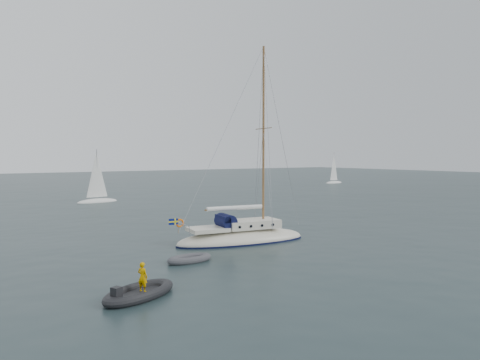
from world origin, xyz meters
TOP-DOWN VIEW (x-y plane):
  - ground at (0.00, 0.00)m, footprint 300.00×300.00m
  - sailboat at (1.32, 2.35)m, footprint 10.62×3.18m
  - dinghy at (-4.85, -1.13)m, footprint 2.97×1.34m
  - rib at (-10.02, -6.04)m, footprint 4.13×1.88m
  - distant_yacht_b at (58.40, 49.50)m, footprint 5.58×2.98m
  - distant_yacht_c at (1.25, 37.14)m, footprint 5.76×3.07m

SIDE VIEW (x-z plane):
  - ground at x=0.00m, z-range 0.00..0.00m
  - dinghy at x=-4.85m, z-range -0.03..0.40m
  - rib at x=-10.02m, z-range -0.55..1.04m
  - sailboat at x=1.32m, z-range -6.42..8.71m
  - distant_yacht_b at x=58.40m, z-range -0.54..6.86m
  - distant_yacht_c at x=1.25m, z-range -0.55..7.08m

